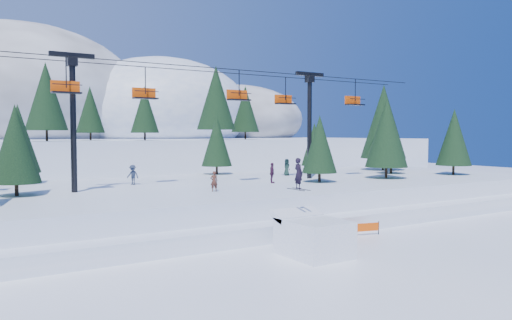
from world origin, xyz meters
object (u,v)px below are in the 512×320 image
banner_near (360,228)px  banner_far (372,219)px  jump_kicker (313,235)px  chairlift (203,105)px

banner_near → banner_far: bearing=33.5°
jump_kicker → banner_near: bearing=23.0°
jump_kicker → banner_near: jump_kicker is taller
jump_kicker → banner_far: size_ratio=1.96×
banner_near → banner_far: size_ratio=1.00×
jump_kicker → banner_far: jump_kicker is taller
chairlift → jump_kicker: bearing=-94.4°
chairlift → banner_near: chairlift is taller
jump_kicker → chairlift: bearing=85.6°
chairlift → banner_far: 16.85m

